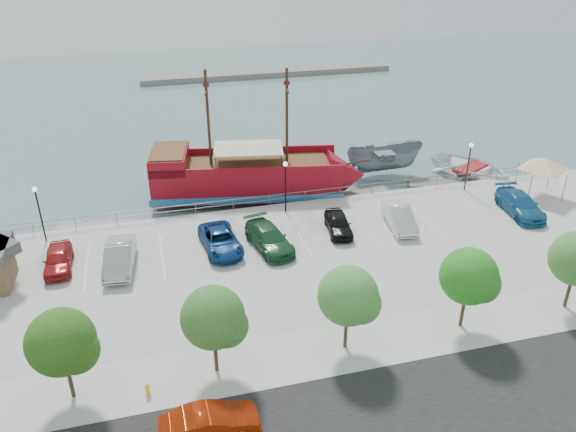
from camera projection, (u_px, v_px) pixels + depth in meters
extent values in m
plane|color=slate|center=(309.00, 264.00, 39.77)|extent=(160.00, 160.00, 0.00)
cube|color=black|center=(411.00, 428.00, 25.59)|extent=(100.00, 8.00, 0.04)
cube|color=beige|center=(362.00, 344.00, 30.73)|extent=(100.00, 4.00, 0.05)
cylinder|color=slate|center=(281.00, 194.00, 45.55)|extent=(50.00, 0.06, 0.06)
cylinder|color=slate|center=(282.00, 199.00, 45.73)|extent=(50.00, 0.06, 0.06)
cube|color=gray|center=(269.00, 73.00, 89.00)|extent=(40.00, 3.00, 0.80)
cube|color=maroon|center=(247.00, 179.00, 48.51)|extent=(16.52, 7.77, 2.58)
cube|color=#25649F|center=(247.00, 187.00, 48.90)|extent=(16.86, 8.12, 0.60)
cone|color=maroon|center=(347.00, 175.00, 49.11)|extent=(3.99, 5.26, 4.76)
cube|color=maroon|center=(169.00, 159.00, 47.15)|extent=(3.83, 5.42, 1.39)
cube|color=brown|center=(168.00, 151.00, 46.81)|extent=(3.56, 4.99, 0.12)
cube|color=brown|center=(252.00, 164.00, 47.93)|extent=(13.48, 6.64, 0.15)
cube|color=maroon|center=(246.00, 151.00, 49.86)|extent=(15.65, 3.09, 0.69)
cube|color=maroon|center=(247.00, 172.00, 45.65)|extent=(15.65, 3.09, 0.69)
cylinder|color=#382111|center=(287.00, 118.00, 46.28)|extent=(0.28, 0.28, 8.14)
cylinder|color=#382111|center=(208.00, 120.00, 45.83)|extent=(0.28, 0.28, 8.14)
cylinder|color=#382111|center=(287.00, 88.00, 45.13)|extent=(0.68, 2.95, 0.14)
cylinder|color=#382111|center=(206.00, 90.00, 44.69)|extent=(0.68, 2.95, 0.14)
cube|color=beige|center=(248.00, 148.00, 47.24)|extent=(6.35, 4.76, 0.12)
cylinder|color=#382111|center=(355.00, 163.00, 48.61)|extent=(2.46, 0.61, 0.59)
imported|color=slate|center=(384.00, 161.00, 53.33)|extent=(7.63, 3.45, 2.86)
imported|color=white|center=(471.00, 170.00, 52.95)|extent=(8.46, 9.36, 1.59)
cube|color=gray|center=(97.00, 228.00, 44.20)|extent=(6.52, 2.86, 0.36)
cube|color=gray|center=(356.00, 197.00, 49.19)|extent=(6.68, 2.57, 0.37)
cube|color=#676159|center=(448.00, 186.00, 51.24)|extent=(7.28, 4.74, 0.40)
cylinder|color=slate|center=(517.00, 175.00, 48.44)|extent=(0.09, 0.09, 2.40)
cylinder|color=slate|center=(550.00, 175.00, 48.47)|extent=(0.09, 0.09, 2.40)
cylinder|color=slate|center=(530.00, 189.00, 45.92)|extent=(0.09, 0.09, 2.40)
cylinder|color=slate|center=(564.00, 188.00, 45.95)|extent=(0.09, 0.09, 2.40)
pyramid|color=white|center=(545.00, 158.00, 46.21)|extent=(5.58, 5.58, 0.98)
imported|color=#9B2106|center=(210.00, 423.00, 24.91)|extent=(4.50, 1.63, 1.47)
cylinder|color=yellow|center=(148.00, 390.00, 27.29)|extent=(0.22, 0.22, 0.55)
sphere|color=yellow|center=(147.00, 386.00, 27.16)|extent=(0.24, 0.24, 0.24)
cylinder|color=black|center=(41.00, 216.00, 39.83)|extent=(0.12, 0.12, 4.00)
sphere|color=#FFF2CC|center=(35.00, 189.00, 38.86)|extent=(0.36, 0.36, 0.36)
cylinder|color=black|center=(286.00, 189.00, 43.95)|extent=(0.12, 0.12, 4.00)
sphere|color=#FFF2CC|center=(285.00, 164.00, 42.98)|extent=(0.36, 0.36, 0.36)
cylinder|color=black|center=(468.00, 169.00, 47.61)|extent=(0.12, 0.12, 4.00)
sphere|color=#FFF2CC|center=(471.00, 145.00, 46.64)|extent=(0.36, 0.36, 0.36)
cylinder|color=#473321|center=(70.00, 380.00, 26.80)|extent=(0.20, 0.20, 2.20)
sphere|color=#244E14|center=(61.00, 342.00, 25.73)|extent=(3.20, 3.20, 3.20)
sphere|color=#244E14|center=(76.00, 351.00, 25.80)|extent=(2.20, 2.20, 2.20)
cylinder|color=#473321|center=(216.00, 354.00, 28.40)|extent=(0.20, 0.20, 2.20)
sphere|color=#305F23|center=(213.00, 317.00, 27.34)|extent=(3.20, 3.20, 3.20)
sphere|color=#305F23|center=(226.00, 326.00, 27.40)|extent=(2.20, 2.20, 2.20)
cylinder|color=#473321|center=(346.00, 331.00, 30.00)|extent=(0.20, 0.20, 2.20)
sphere|color=#38772D|center=(348.00, 296.00, 28.94)|extent=(3.20, 3.20, 3.20)
sphere|color=#38772D|center=(360.00, 304.00, 29.00)|extent=(2.20, 2.20, 2.20)
cylinder|color=#473321|center=(463.00, 310.00, 31.60)|extent=(0.20, 0.20, 2.20)
sphere|color=#226D1A|center=(469.00, 276.00, 30.54)|extent=(3.20, 3.20, 3.20)
sphere|color=#226D1A|center=(480.00, 284.00, 30.60)|extent=(2.20, 2.20, 2.20)
cylinder|color=#473321|center=(568.00, 292.00, 33.20)|extent=(0.20, 0.20, 2.20)
imported|color=#A21B1C|center=(58.00, 259.00, 37.17)|extent=(1.76, 4.27, 1.45)
imported|color=#ABACAE|center=(120.00, 257.00, 37.16)|extent=(2.29, 5.23, 1.67)
imported|color=navy|center=(221.00, 240.00, 39.35)|extent=(2.84, 5.35, 1.43)
imported|color=#1E512E|center=(269.00, 238.00, 39.54)|extent=(3.14, 5.61, 1.54)
imported|color=black|center=(338.00, 223.00, 41.62)|extent=(2.22, 4.34, 1.41)
imported|color=silver|center=(399.00, 217.00, 42.35)|extent=(2.32, 4.98, 1.58)
imported|color=#1C5D8E|center=(520.00, 204.00, 44.24)|extent=(2.81, 5.64, 1.58)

